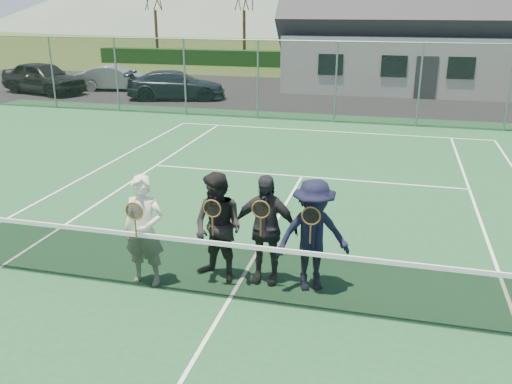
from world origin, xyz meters
TOP-DOWN VIEW (x-y plane):
  - ground at (0.00, 20.00)m, footprint 220.00×220.00m
  - court_surface at (0.00, 0.00)m, footprint 30.00×30.00m
  - tarmac_carpark at (-4.00, 20.00)m, footprint 40.00×12.00m
  - hedge_row at (0.00, 32.00)m, footprint 40.00×1.20m
  - car_a at (-15.02, 17.03)m, footprint 4.97×3.05m
  - car_b at (-12.00, 18.90)m, footprint 3.98×1.99m
  - car_c at (-7.88, 17.06)m, footprint 4.90×2.97m
  - court_markings at (0.00, 0.00)m, footprint 11.03×23.83m
  - tennis_net at (0.00, 0.00)m, footprint 11.68×0.08m
  - perimeter_fence at (0.00, 13.50)m, footprint 30.07×0.07m
  - clubhouse at (4.00, 24.00)m, footprint 15.60×8.20m
  - player_a at (-1.45, 0.19)m, footprint 0.68×0.52m
  - player_b at (-0.36, 0.58)m, footprint 1.06×0.95m
  - player_c at (0.37, 0.74)m, footprint 1.06×0.50m
  - player_d at (1.14, 0.66)m, footprint 1.33×1.08m

SIDE VIEW (x-z plane):
  - ground at x=0.00m, z-range 0.00..0.00m
  - tarmac_carpark at x=-4.00m, z-range 0.00..0.01m
  - court_surface at x=0.00m, z-range 0.00..0.02m
  - court_markings at x=0.00m, z-range 0.02..0.03m
  - tennis_net at x=0.00m, z-range -0.01..1.09m
  - hedge_row at x=0.00m, z-range 0.00..1.10m
  - car_b at x=-12.00m, z-range 0.00..1.25m
  - car_c at x=-7.88m, z-range 0.00..1.33m
  - car_a at x=-15.02m, z-range 0.00..1.58m
  - player_d at x=1.14m, z-range 0.02..1.82m
  - player_b at x=-0.36m, z-range 0.02..1.82m
  - player_c at x=0.37m, z-range 0.02..1.82m
  - player_a at x=-1.45m, z-range 0.02..1.82m
  - perimeter_fence at x=0.00m, z-range 0.01..3.03m
  - clubhouse at x=4.00m, z-range 0.14..7.84m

